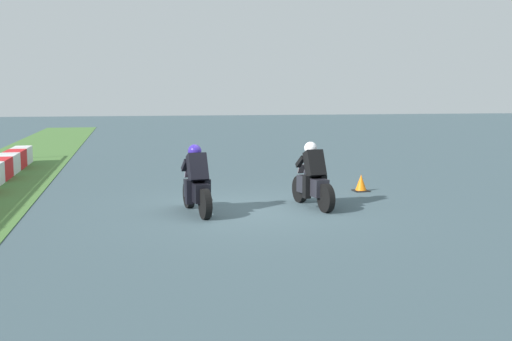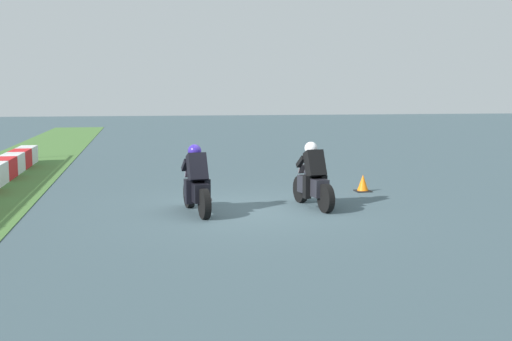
% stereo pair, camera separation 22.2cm
% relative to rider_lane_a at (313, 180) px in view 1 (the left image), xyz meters
% --- Properties ---
extents(ground_plane, '(120.00, 120.00, 0.00)m').
position_rel_rider_lane_a_xyz_m(ground_plane, '(-0.06, 1.49, -0.62)').
color(ground_plane, '#3F535B').
extents(rider_lane_a, '(2.04, 0.60, 1.51)m').
position_rel_rider_lane_a_xyz_m(rider_lane_a, '(0.00, 0.00, 0.00)').
color(rider_lane_a, black).
rests_on(rider_lane_a, ground_plane).
extents(rider_lane_b, '(2.04, 0.59, 1.51)m').
position_rel_rider_lane_a_xyz_m(rider_lane_b, '(-0.20, 2.70, 0.00)').
color(rider_lane_b, black).
rests_on(rider_lane_b, ground_plane).
extents(traffic_cone, '(0.40, 0.40, 0.46)m').
position_rel_rider_lane_a_xyz_m(traffic_cone, '(2.02, -1.97, -0.42)').
color(traffic_cone, black).
rests_on(traffic_cone, ground_plane).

